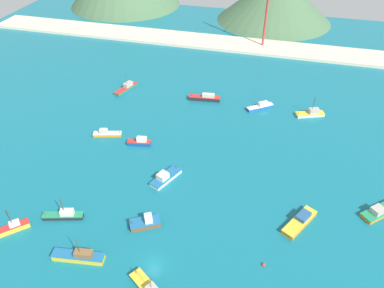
{
  "coord_description": "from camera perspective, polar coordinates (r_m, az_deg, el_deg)",
  "views": [
    {
      "loc": [
        19.45,
        -41.78,
        66.28
      ],
      "look_at": [
        -2.36,
        40.11,
        1.44
      ],
      "focal_mm": 34.51,
      "sensor_mm": 36.0,
      "label": 1
    }
  ],
  "objects": [
    {
      "name": "fishing_boat_6",
      "position": [
        96.98,
        -4.15,
        -5.12
      ],
      "size": [
        6.73,
        9.87,
        2.64
      ],
      "color": "silver",
      "rests_on": "ground"
    },
    {
      "name": "beach_strip",
      "position": [
        173.91,
        7.64,
        14.91
      ],
      "size": [
        247.0,
        16.5,
        1.2
      ],
      "primitive_type": "cube",
      "color": "beige",
      "rests_on": "ground"
    },
    {
      "name": "fishing_boat_3",
      "position": [
        138.54,
        -10.07,
        8.61
      ],
      "size": [
        5.66,
        11.09,
        5.97
      ],
      "color": "#198466",
      "rests_on": "ground"
    },
    {
      "name": "fishing_boat_2",
      "position": [
        98.98,
        26.99,
        -9.24
      ],
      "size": [
        9.64,
        9.17,
        2.31
      ],
      "color": "orange",
      "rests_on": "ground"
    },
    {
      "name": "radio_tower",
      "position": [
        168.01,
        11.57,
        20.43
      ],
      "size": [
        3.75,
        3.0,
        37.53
      ],
      "color": "#B7332D",
      "rests_on": "ground"
    },
    {
      "name": "fishing_boat_11",
      "position": [
        109.31,
        -8.07,
        0.33
      ],
      "size": [
        7.13,
        3.17,
        2.74
      ],
      "color": "#14478C",
      "rests_on": "ground"
    },
    {
      "name": "buoy_0",
      "position": [
        81.55,
        11.01,
        -17.83
      ],
      "size": [
        0.8,
        0.8,
        0.8
      ],
      "color": "red",
      "rests_on": "ground"
    },
    {
      "name": "ground",
      "position": [
        99.78,
        -0.18,
        -4.4
      ],
      "size": [
        260.0,
        280.0,
        0.5
      ],
      "color": "#146B7F"
    },
    {
      "name": "fishing_boat_9",
      "position": [
        127.44,
        17.92,
        4.56
      ],
      "size": [
        9.62,
        5.94,
        6.89
      ],
      "color": "silver",
      "rests_on": "ground"
    },
    {
      "name": "fishing_boat_7",
      "position": [
        89.9,
        16.37,
        -11.37
      ],
      "size": [
        7.92,
        10.73,
        2.28
      ],
      "color": "orange",
      "rests_on": "ground"
    },
    {
      "name": "fishing_boat_5",
      "position": [
        129.74,
        2.07,
        7.17
      ],
      "size": [
        11.12,
        3.5,
        2.92
      ],
      "color": "#232328",
      "rests_on": "ground"
    },
    {
      "name": "fishing_boat_8",
      "position": [
        86.64,
        -7.19,
        -11.92
      ],
      "size": [
        7.52,
        5.99,
        3.0
      ],
      "color": "brown",
      "rests_on": "ground"
    },
    {
      "name": "fishing_boat_13",
      "position": [
        94.18,
        -26.09,
        -11.57
      ],
      "size": [
        6.95,
        6.8,
        6.68
      ],
      "color": "gold",
      "rests_on": "ground"
    },
    {
      "name": "fishing_boat_10",
      "position": [
        115.01,
        -13.05,
        1.59
      ],
      "size": [
        8.79,
        4.27,
        2.36
      ],
      "color": "orange",
      "rests_on": "ground"
    },
    {
      "name": "fishing_boat_12",
      "position": [
        83.71,
        -17.02,
        -16.25
      ],
      "size": [
        11.28,
        3.86,
        6.66
      ],
      "color": "gold",
      "rests_on": "ground"
    },
    {
      "name": "fishing_boat_0",
      "position": [
        127.06,
        10.56,
        5.73
      ],
      "size": [
        8.76,
        7.25,
        2.35
      ],
      "color": "#1E5BA8",
      "rests_on": "ground"
    },
    {
      "name": "fishing_boat_1",
      "position": [
        92.5,
        -19.18,
        -10.32
      ],
      "size": [
        9.62,
        4.48,
        6.12
      ],
      "color": "#232328",
      "rests_on": "ground"
    }
  ]
}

